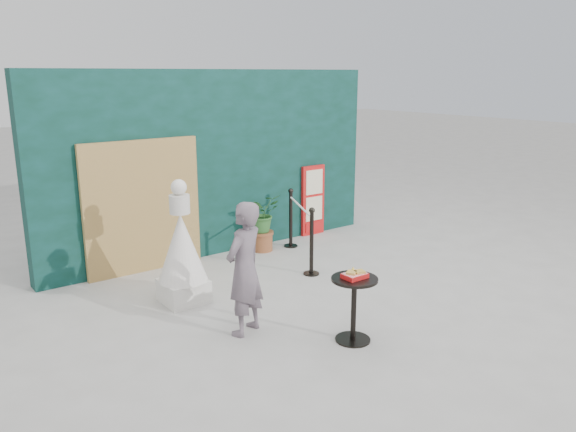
% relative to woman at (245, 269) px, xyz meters
% --- Properties ---
extents(ground, '(60.00, 60.00, 0.00)m').
position_rel_woman_xyz_m(ground, '(1.34, -0.24, -0.78)').
color(ground, '#ADAAA5').
rests_on(ground, ground).
extents(back_wall, '(6.00, 0.30, 3.00)m').
position_rel_woman_xyz_m(back_wall, '(1.34, 2.91, 0.72)').
color(back_wall, black).
rests_on(back_wall, ground).
extents(bamboo_fence, '(1.80, 0.08, 2.00)m').
position_rel_woman_xyz_m(bamboo_fence, '(-0.06, 2.70, 0.22)').
color(bamboo_fence, tan).
rests_on(bamboo_fence, ground).
extents(woman, '(0.67, 0.57, 1.56)m').
position_rel_woman_xyz_m(woman, '(0.00, 0.00, 0.00)').
color(woman, '#695A64').
rests_on(woman, ground).
extents(menu_board, '(0.50, 0.07, 1.30)m').
position_rel_woman_xyz_m(menu_board, '(3.24, 2.71, -0.13)').
color(menu_board, red).
rests_on(menu_board, ground).
extents(statue, '(0.64, 0.64, 1.64)m').
position_rel_woman_xyz_m(statue, '(-0.16, 1.26, -0.11)').
color(statue, white).
rests_on(statue, ground).
extents(cafe_table, '(0.52, 0.52, 0.75)m').
position_rel_woman_xyz_m(cafe_table, '(0.86, -0.90, -0.28)').
color(cafe_table, black).
rests_on(cafe_table, ground).
extents(food_basket, '(0.26, 0.19, 0.11)m').
position_rel_woman_xyz_m(food_basket, '(0.86, -0.90, 0.01)').
color(food_basket, red).
rests_on(food_basket, cafe_table).
extents(planter, '(0.57, 0.50, 0.97)m').
position_rel_woman_xyz_m(planter, '(1.92, 2.46, -0.22)').
color(planter, brown).
rests_on(planter, ground).
extents(stanchion_barrier, '(0.84, 1.54, 1.03)m').
position_rel_woman_xyz_m(stanchion_barrier, '(2.15, 1.70, -0.29)').
color(stanchion_barrier, black).
rests_on(stanchion_barrier, ground).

